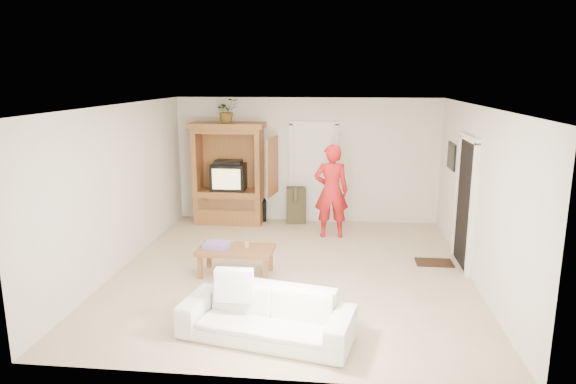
# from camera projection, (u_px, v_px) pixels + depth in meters

# --- Properties ---
(floor) EXTENTS (6.00, 6.00, 0.00)m
(floor) POSITION_uv_depth(u_px,v_px,m) (293.00, 271.00, 8.15)
(floor) COLOR tan
(floor) RESTS_ON ground
(ceiling) EXTENTS (6.00, 6.00, 0.00)m
(ceiling) POSITION_uv_depth(u_px,v_px,m) (293.00, 106.00, 7.58)
(ceiling) COLOR white
(ceiling) RESTS_ON floor
(wall_back) EXTENTS (5.50, 0.00, 5.50)m
(wall_back) POSITION_uv_depth(u_px,v_px,m) (307.00, 160.00, 10.78)
(wall_back) COLOR silver
(wall_back) RESTS_ON floor
(wall_front) EXTENTS (5.50, 0.00, 5.50)m
(wall_front) POSITION_uv_depth(u_px,v_px,m) (263.00, 259.00, 4.96)
(wall_front) COLOR silver
(wall_front) RESTS_ON floor
(wall_left) EXTENTS (0.00, 6.00, 6.00)m
(wall_left) POSITION_uv_depth(u_px,v_px,m) (121.00, 187.00, 8.15)
(wall_left) COLOR silver
(wall_left) RESTS_ON floor
(wall_right) EXTENTS (0.00, 6.00, 6.00)m
(wall_right) POSITION_uv_depth(u_px,v_px,m) (478.00, 196.00, 7.58)
(wall_right) COLOR silver
(wall_right) RESTS_ON floor
(armoire) EXTENTS (1.82, 1.14, 2.10)m
(armoire) POSITION_uv_depth(u_px,v_px,m) (230.00, 180.00, 10.70)
(armoire) COLOR olive
(armoire) RESTS_ON floor
(door_back) EXTENTS (0.85, 0.05, 2.04)m
(door_back) POSITION_uv_depth(u_px,v_px,m) (314.00, 174.00, 10.79)
(door_back) COLOR white
(door_back) RESTS_ON floor
(doorway_right) EXTENTS (0.05, 0.90, 2.04)m
(doorway_right) POSITION_uv_depth(u_px,v_px,m) (465.00, 204.00, 8.23)
(doorway_right) COLOR black
(doorway_right) RESTS_ON floor
(framed_picture) EXTENTS (0.03, 0.60, 0.48)m
(framed_picture) POSITION_uv_depth(u_px,v_px,m) (452.00, 156.00, 9.36)
(framed_picture) COLOR black
(framed_picture) RESTS_ON wall_right
(doormat) EXTENTS (0.60, 0.40, 0.02)m
(doormat) POSITION_uv_depth(u_px,v_px,m) (434.00, 262.00, 8.49)
(doormat) COLOR #382316
(doormat) RESTS_ON floor
(plant) EXTENTS (0.59, 0.58, 0.49)m
(plant) POSITION_uv_depth(u_px,v_px,m) (227.00, 111.00, 10.35)
(plant) COLOR #4C7238
(plant) RESTS_ON armoire
(man) EXTENTS (0.69, 0.49, 1.80)m
(man) POSITION_uv_depth(u_px,v_px,m) (331.00, 191.00, 9.72)
(man) COLOR red
(man) RESTS_ON floor
(sofa) EXTENTS (2.14, 1.19, 0.59)m
(sofa) POSITION_uv_depth(u_px,v_px,m) (267.00, 315.00, 6.00)
(sofa) COLOR white
(sofa) RESTS_ON floor
(coffee_table) EXTENTS (1.17, 0.66, 0.43)m
(coffee_table) POSITION_uv_depth(u_px,v_px,m) (236.00, 252.00, 7.93)
(coffee_table) COLOR brown
(coffee_table) RESTS_ON floor
(towel) EXTENTS (0.43, 0.35, 0.08)m
(towel) POSITION_uv_depth(u_px,v_px,m) (217.00, 245.00, 7.94)
(towel) COLOR #D64798
(towel) RESTS_ON coffee_table
(candle) EXTENTS (0.08, 0.08, 0.10)m
(candle) POSITION_uv_depth(u_px,v_px,m) (246.00, 244.00, 7.94)
(candle) COLOR tan
(candle) RESTS_ON coffee_table
(backpack_black) EXTENTS (0.41, 0.30, 0.45)m
(backpack_black) POSITION_uv_depth(u_px,v_px,m) (257.00, 211.00, 10.91)
(backpack_black) COLOR black
(backpack_black) RESTS_ON floor
(backpack_olive) EXTENTS (0.44, 0.35, 0.75)m
(backpack_olive) POSITION_uv_depth(u_px,v_px,m) (296.00, 205.00, 10.78)
(backpack_olive) COLOR #47442B
(backpack_olive) RESTS_ON floor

